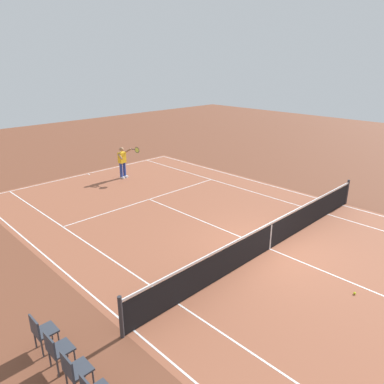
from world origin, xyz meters
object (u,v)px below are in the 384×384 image
spectator_chair_4 (74,369)px  spectator_chair_5 (57,348)px  tennis_player_near (123,161)px  spectator_chair_6 (41,330)px  tennis_ball (355,293)px  tennis_net (270,236)px

spectator_chair_4 → spectator_chair_5: 0.72m
tennis_player_near → spectator_chair_4: bearing=141.8°
spectator_chair_5 → spectator_chair_6: (0.72, 0.00, 0.00)m
spectator_chair_5 → spectator_chair_6: same height
tennis_ball → spectator_chair_5: (3.15, 6.75, 0.49)m
tennis_ball → spectator_chair_6: bearing=60.2°
tennis_player_near → spectator_chair_4: tennis_player_near is taller
tennis_net → spectator_chair_4: (-0.59, 7.22, 0.03)m
spectator_chair_4 → spectator_chair_5: size_ratio=1.00×
spectator_chair_4 → tennis_player_near: bearing=-38.2°
tennis_player_near → spectator_chair_6: (-9.05, 8.26, -0.41)m
tennis_net → spectator_chair_5: bearing=89.0°
tennis_net → spectator_chair_6: tennis_net is taller
tennis_net → tennis_player_near: (9.90, -1.03, 0.44)m
tennis_player_near → tennis_ball: bearing=173.3°
tennis_net → tennis_ball: tennis_net is taller
tennis_net → spectator_chair_4: size_ratio=13.30×
spectator_chair_5 → spectator_chair_6: size_ratio=1.00×
spectator_chair_4 → tennis_net: bearing=-85.4°
tennis_ball → spectator_chair_6: size_ratio=0.08×
tennis_net → spectator_chair_4: bearing=94.6°
spectator_chair_4 → spectator_chair_6: size_ratio=1.00×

